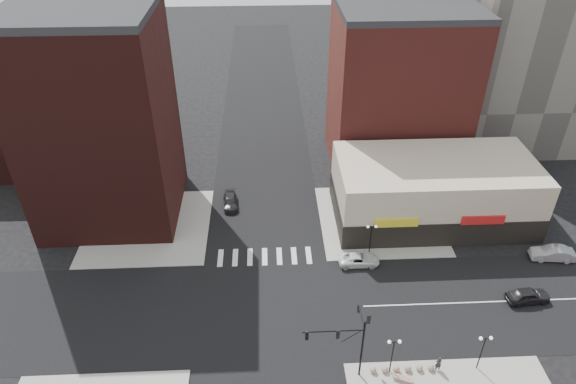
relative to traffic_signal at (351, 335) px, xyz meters
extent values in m
plane|color=black|center=(-7.24, 7.83, -4.96)|extent=(240.00, 240.00, 0.00)
cube|color=black|center=(-7.24, 7.83, -4.95)|extent=(200.00, 14.00, 0.02)
cube|color=black|center=(-7.24, 7.83, -4.95)|extent=(14.00, 200.00, 0.02)
cube|color=gray|center=(-21.74, 22.33, -4.90)|extent=(15.00, 15.00, 0.12)
cube|color=gray|center=(7.26, 22.33, -4.90)|extent=(15.00, 15.00, 0.12)
cube|color=#331210|center=(-26.24, 26.33, 7.54)|extent=(16.00, 15.00, 25.00)
cube|color=#331210|center=(-39.24, 41.83, 1.04)|extent=(20.00, 18.00, 12.00)
cube|color=maroon|center=(11.76, 37.33, 6.04)|extent=(18.00, 15.00, 22.00)
cube|color=#B7A792|center=(13.76, 22.83, -0.96)|extent=(24.00, 12.00, 8.00)
cube|color=black|center=(13.76, 22.83, -3.26)|extent=(24.20, 12.20, 3.40)
cylinder|color=black|center=(0.96, -0.37, -1.46)|extent=(0.18, 0.18, 7.00)
cylinder|color=black|center=(-1.64, -0.37, 1.04)|extent=(5.20, 0.11, 0.11)
cylinder|color=black|center=(-0.04, -0.37, 0.34)|extent=(1.72, 0.06, 1.46)
cylinder|color=black|center=(0.96, 1.13, 1.04)|extent=(0.11, 3.00, 0.11)
cube|color=black|center=(-3.84, -0.37, 0.64)|extent=(0.28, 0.18, 0.95)
sphere|color=red|center=(-3.84, -0.37, 0.94)|extent=(0.16, 0.16, 0.16)
cube|color=black|center=(-1.24, -0.37, 0.64)|extent=(0.28, 0.18, 0.95)
sphere|color=red|center=(-1.24, -0.37, 0.94)|extent=(0.16, 0.16, 0.16)
cube|color=black|center=(0.96, 2.43, 0.64)|extent=(0.18, 0.28, 0.95)
sphere|color=red|center=(0.96, 2.43, 0.94)|extent=(0.16, 0.16, 0.16)
cube|color=black|center=(1.21, -0.37, 2.34)|extent=(0.28, 0.18, 0.95)
sphere|color=red|center=(1.21, -0.37, 2.64)|extent=(0.16, 0.16, 0.16)
cylinder|color=black|center=(3.76, -0.17, -2.84)|extent=(0.11, 0.11, 4.00)
cylinder|color=black|center=(3.76, -0.17, -0.94)|extent=(0.90, 0.06, 0.06)
sphere|color=white|center=(3.31, -0.17, -0.84)|extent=(0.32, 0.32, 0.32)
sphere|color=white|center=(4.21, -0.17, -0.84)|extent=(0.32, 0.32, 0.32)
cylinder|color=black|center=(11.76, -0.17, -2.84)|extent=(0.11, 0.11, 4.00)
cylinder|color=black|center=(11.76, -0.17, -0.94)|extent=(0.90, 0.06, 0.06)
sphere|color=white|center=(11.31, -0.17, -0.84)|extent=(0.32, 0.32, 0.32)
sphere|color=white|center=(12.21, -0.17, -0.84)|extent=(0.32, 0.32, 0.32)
cylinder|color=black|center=(4.76, 15.83, -2.84)|extent=(0.11, 0.11, 4.00)
cylinder|color=black|center=(4.76, 15.83, -0.94)|extent=(0.90, 0.06, 0.06)
sphere|color=white|center=(4.31, 15.83, -0.84)|extent=(0.32, 0.32, 0.32)
sphere|color=white|center=(5.21, 15.83, -0.84)|extent=(0.32, 0.32, 0.32)
sphere|color=#A07B6E|center=(2.26, -0.17, -4.54)|extent=(0.61, 0.61, 0.61)
sphere|color=#A07B6E|center=(3.31, -0.17, -4.54)|extent=(0.61, 0.61, 0.61)
sphere|color=#A07B6E|center=(4.36, -0.17, -4.54)|extent=(0.61, 0.61, 0.61)
sphere|color=#A07B6E|center=(5.41, -0.17, -4.54)|extent=(0.61, 0.61, 0.61)
sphere|color=#A07B6E|center=(6.46, -0.17, -4.54)|extent=(0.61, 0.61, 0.61)
sphere|color=#A07B6E|center=(7.51, -0.17, -4.54)|extent=(0.61, 0.61, 0.61)
imported|color=silver|center=(3.32, 14.33, -4.32)|extent=(4.65, 2.17, 1.29)
imported|color=black|center=(19.92, 7.81, -4.19)|extent=(4.68, 2.22, 1.55)
imported|color=#9C9BA0|center=(25.56, 14.11, -4.16)|extent=(5.06, 2.26, 1.61)
imported|color=black|center=(-11.72, 26.38, -4.33)|extent=(2.16, 4.53, 1.27)
imported|color=black|center=(8.12, -0.17, -4.02)|extent=(0.62, 0.42, 1.65)
cube|color=gray|center=(4.70, -1.17, -4.70)|extent=(1.51, 0.99, 0.28)
cube|color=gray|center=(4.70, -1.17, -4.51)|extent=(1.71, 1.16, 0.11)
camera|label=1|loc=(-6.77, -28.89, 34.55)|focal=32.00mm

